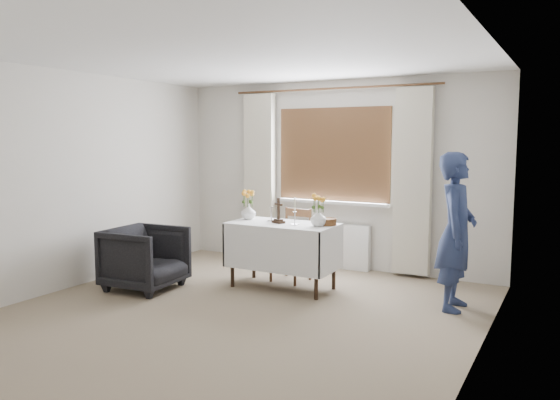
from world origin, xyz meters
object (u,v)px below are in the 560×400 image
at_px(wooden_chair, 291,245).
at_px(wooden_cross, 279,211).
at_px(flower_vase_right, 318,218).
at_px(armchair, 145,258).
at_px(flower_vase_left, 248,212).
at_px(person, 456,231).
at_px(altar_table, 283,256).

bearing_deg(wooden_chair, wooden_cross, -80.84).
bearing_deg(flower_vase_right, armchair, -156.52).
relative_size(wooden_cross, flower_vase_left, 1.58).
bearing_deg(flower_vase_left, wooden_cross, -11.10).
bearing_deg(person, wooden_cross, 92.54).
xyz_separation_m(wooden_chair, flower_vase_left, (-0.44, -0.26, 0.41)).
xyz_separation_m(person, wooden_cross, (-1.95, -0.17, 0.11)).
xyz_separation_m(armchair, person, (3.28, 0.95, 0.44)).
relative_size(person, wooden_cross, 5.49).
bearing_deg(flower_vase_right, altar_table, 179.96).
bearing_deg(altar_table, flower_vase_left, 171.52).
bearing_deg(wooden_cross, armchair, -125.23).
xyz_separation_m(altar_table, person, (1.91, 0.16, 0.42)).
height_order(armchair, flower_vase_right, flower_vase_right).
bearing_deg(altar_table, wooden_cross, -162.51).
distance_m(altar_table, flower_vase_right, 0.65).
height_order(flower_vase_left, flower_vase_right, same).
xyz_separation_m(wooden_chair, wooden_cross, (0.02, -0.35, 0.47)).
relative_size(wooden_chair, armchair, 1.10).
xyz_separation_m(flower_vase_left, flower_vase_right, (0.96, -0.08, 0.00)).
height_order(altar_table, flower_vase_left, flower_vase_left).
relative_size(armchair, wooden_cross, 2.74).
xyz_separation_m(armchair, flower_vase_right, (1.82, 0.79, 0.49)).
relative_size(altar_table, flower_vase_right, 6.71).
bearing_deg(person, flower_vase_right, 93.69).
bearing_deg(person, altar_table, 92.22).
relative_size(flower_vase_left, flower_vase_right, 1.00).
xyz_separation_m(altar_table, flower_vase_left, (-0.51, 0.08, 0.47)).
relative_size(altar_table, flower_vase_left, 6.73).
height_order(wooden_chair, armchair, wooden_chair).
xyz_separation_m(person, flower_vase_right, (-1.46, -0.16, 0.06)).
relative_size(armchair, flower_vase_right, 4.30).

